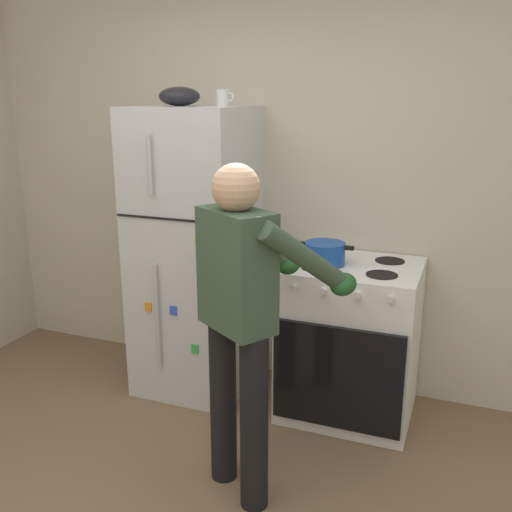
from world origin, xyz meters
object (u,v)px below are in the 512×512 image
(person_cook, at_px, (245,304))
(red_pot, at_px, (325,253))
(mixing_bowl, at_px, (179,96))
(coffee_mug, at_px, (223,98))
(refrigerator, at_px, (196,253))
(stove_range, at_px, (350,341))

(person_cook, bearing_deg, red_pot, 79.60)
(red_pot, height_order, mixing_bowl, mixing_bowl)
(red_pot, relative_size, coffee_mug, 2.96)
(refrigerator, distance_m, coffee_mug, 0.97)
(person_cook, distance_m, mixing_bowl, 1.48)
(person_cook, distance_m, red_pot, 0.85)
(stove_range, relative_size, mixing_bowl, 3.82)
(refrigerator, relative_size, stove_range, 1.92)
(refrigerator, relative_size, red_pot, 5.46)
(refrigerator, xyz_separation_m, coffee_mug, (0.18, 0.05, 0.95))
(refrigerator, height_order, person_cook, refrigerator)
(refrigerator, distance_m, red_pot, 0.86)
(person_cook, xyz_separation_m, coffee_mug, (-0.51, 0.94, 0.89))
(coffee_mug, distance_m, mixing_bowl, 0.27)
(refrigerator, relative_size, mixing_bowl, 7.33)
(refrigerator, bearing_deg, mixing_bowl, 179.78)
(coffee_mug, height_order, mixing_bowl, mixing_bowl)
(refrigerator, height_order, stove_range, refrigerator)
(stove_range, bearing_deg, mixing_bowl, 179.46)
(refrigerator, relative_size, person_cook, 1.13)
(stove_range, bearing_deg, person_cook, -109.70)
(refrigerator, distance_m, person_cook, 1.13)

